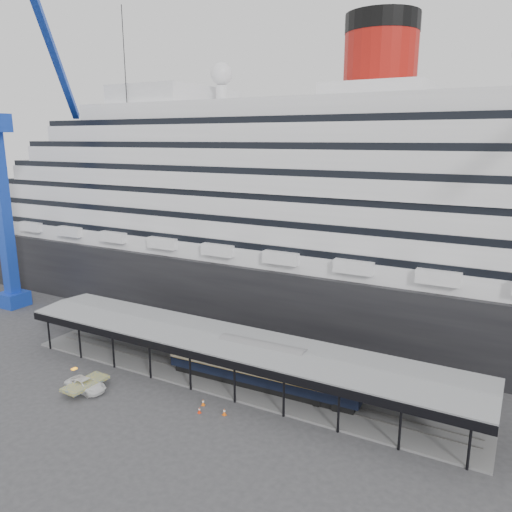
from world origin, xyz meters
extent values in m
plane|color=#353537|center=(0.00, 0.00, 0.00)|extent=(200.00, 200.00, 0.00)
cube|color=black|center=(0.00, 32.00, 5.00)|extent=(130.00, 30.00, 10.00)
cylinder|color=#A0130C|center=(8.00, 32.00, 37.40)|extent=(10.00, 10.00, 9.00)
cylinder|color=black|center=(8.00, 32.00, 42.65)|extent=(10.10, 10.10, 2.50)
sphere|color=silver|center=(-18.00, 32.00, 37.70)|extent=(3.60, 3.60, 3.60)
cube|color=slate|center=(0.00, 5.00, 0.12)|extent=(56.00, 8.00, 0.24)
cube|color=slate|center=(0.00, 4.28, 0.28)|extent=(54.00, 0.08, 0.10)
cube|color=slate|center=(0.00, 5.72, 0.28)|extent=(54.00, 0.08, 0.10)
cube|color=black|center=(0.00, 0.50, 4.45)|extent=(56.00, 0.18, 0.90)
cube|color=black|center=(0.00, 9.50, 4.45)|extent=(56.00, 0.18, 0.90)
cube|color=slate|center=(0.00, 5.00, 5.18)|extent=(56.00, 9.00, 0.24)
cube|color=#183DB8|center=(-46.00, 10.00, 1.20)|extent=(4.00, 4.00, 2.40)
cube|color=#183DB8|center=(-46.00, 10.00, 15.40)|extent=(1.80, 1.80, 26.00)
cube|color=#183DB8|center=(-37.61, 15.88, 39.20)|extent=(12.92, 17.86, 16.80)
cylinder|color=black|center=(-29.22, 21.75, 23.60)|extent=(0.12, 0.12, 47.21)
imported|color=white|center=(-13.01, -4.96, 0.69)|extent=(5.09, 2.52, 1.39)
cube|color=black|center=(3.98, 5.00, 0.60)|extent=(21.96, 3.16, 0.73)
cube|color=black|center=(3.98, 5.00, 1.54)|extent=(23.01, 3.61, 1.15)
cube|color=beige|center=(3.98, 5.00, 2.79)|extent=(23.01, 3.65, 1.36)
cube|color=black|center=(3.98, 5.00, 3.68)|extent=(23.01, 3.61, 0.42)
cube|color=red|center=(0.81, -2.69, 0.01)|extent=(0.43, 0.43, 0.03)
cone|color=red|center=(0.81, -2.69, 0.34)|extent=(0.37, 0.37, 0.64)
cylinder|color=white|center=(0.81, -2.69, 0.40)|extent=(0.21, 0.21, 0.12)
cube|color=#FC620E|center=(3.27, -1.78, 0.02)|extent=(0.50, 0.50, 0.03)
cone|color=#FC620E|center=(3.27, -1.78, 0.39)|extent=(0.42, 0.42, 0.74)
cylinder|color=white|center=(3.27, -1.78, 0.46)|extent=(0.24, 0.24, 0.14)
cube|color=orange|center=(0.29, -1.26, 0.01)|extent=(0.44, 0.44, 0.03)
cone|color=orange|center=(0.29, -1.26, 0.37)|extent=(0.37, 0.37, 0.70)
cylinder|color=white|center=(0.29, -1.26, 0.44)|extent=(0.22, 0.22, 0.14)
camera|label=1|loc=(28.12, -40.30, 27.49)|focal=35.00mm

